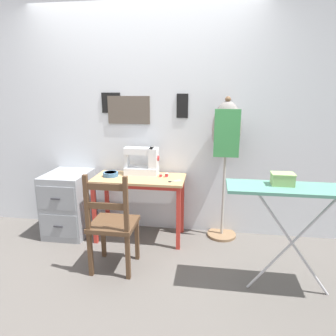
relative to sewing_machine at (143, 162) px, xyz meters
name	(u,v)px	position (x,y,z in m)	size (l,w,h in m)	color
ground_plane	(135,247)	(-0.02, -0.35, -0.84)	(14.00, 14.00, 0.00)	#5B5651
wall_back	(144,120)	(-0.02, 0.18, 0.43)	(10.00, 0.07, 2.55)	silver
sewing_table	(139,187)	(-0.02, -0.13, -0.25)	(0.97, 0.47, 0.70)	tan
sewing_machine	(143,162)	(0.00, 0.00, 0.00)	(0.38, 0.17, 0.32)	white
fabric_bowl	(111,174)	(-0.34, -0.12, -0.12)	(0.16, 0.16, 0.05)	teal
scissors	(172,181)	(0.35, -0.22, -0.14)	(0.13, 0.09, 0.01)	silver
thread_spool_near_machine	(161,175)	(0.21, -0.07, -0.12)	(0.04, 0.04, 0.03)	red
thread_spool_mid_table	(167,175)	(0.27, -0.06, -0.12)	(0.04, 0.04, 0.04)	red
wooden_chair	(113,225)	(-0.12, -0.75, -0.40)	(0.40, 0.38, 0.93)	#513823
filing_cabinet	(69,203)	(-0.85, -0.11, -0.49)	(0.45, 0.56, 0.71)	#93999E
dress_form	(226,139)	(0.88, 0.05, 0.27)	(0.32, 0.32, 1.54)	#846647
ironing_board	(298,194)	(1.39, -0.85, 0.00)	(1.06, 0.32, 0.90)	#518E7A
storage_box	(283,179)	(1.28, -0.81, 0.10)	(0.17, 0.12, 0.09)	#8EB266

